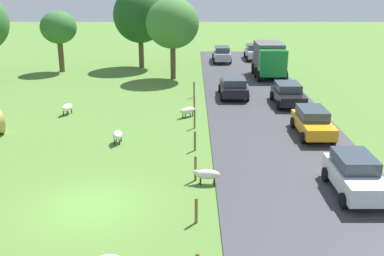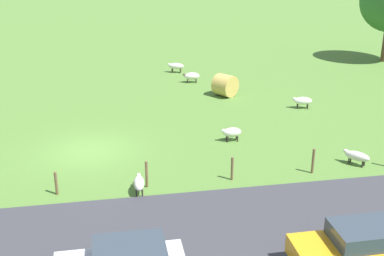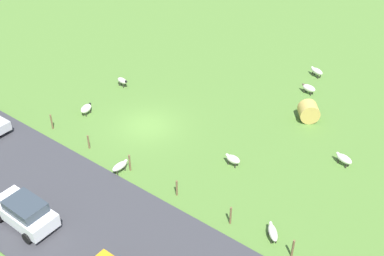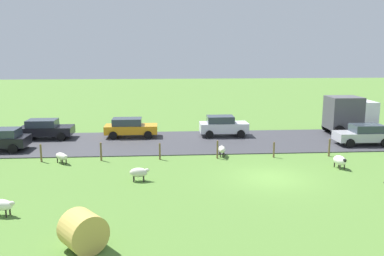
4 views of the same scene
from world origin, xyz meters
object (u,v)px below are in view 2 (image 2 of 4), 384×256
object	(u,v)px
sheep_4	(357,156)
hay_bale_0	(225,85)
car_5	(360,246)
sheep_7	(139,183)
sheep_2	(176,66)
sheep_3	(192,76)
sheep_5	(232,132)
sheep_6	(303,101)

from	to	relation	value
sheep_4	hay_bale_0	distance (m)	12.10
car_5	sheep_7	bearing A→B (deg)	-134.19
sheep_2	hay_bale_0	size ratio (longest dim) A/B	0.91
sheep_3	car_5	size ratio (longest dim) A/B	0.30
hay_bale_0	car_5	world-z (taller)	car_5
sheep_4	sheep_7	distance (m)	10.34
sheep_4	sheep_7	world-z (taller)	sheep_7
sheep_4	sheep_5	world-z (taller)	sheep_5
sheep_2	sheep_7	bearing A→B (deg)	-13.16
sheep_6	car_5	xyz separation A→B (m)	(15.56, -4.29, 0.38)
sheep_7	sheep_6	bearing A→B (deg)	130.10
sheep_2	sheep_6	distance (m)	11.75
sheep_3	sheep_7	xyz separation A→B (m)	(16.03, -5.13, -0.01)
sheep_2	sheep_3	bearing A→B (deg)	13.22
sheep_7	car_5	size ratio (longest dim) A/B	0.29
sheep_5	sheep_7	size ratio (longest dim) A/B	0.87
sheep_2	sheep_7	size ratio (longest dim) A/B	1.06
sheep_6	sheep_7	xyz separation A→B (m)	(9.16, -10.88, -0.01)
sheep_7	hay_bale_0	size ratio (longest dim) A/B	0.86
sheep_6	sheep_7	distance (m)	14.22
sheep_2	sheep_5	size ratio (longest dim) A/B	1.22
sheep_7	sheep_2	bearing A→B (deg)	166.84
sheep_7	car_5	distance (m)	9.19
sheep_2	car_5	bearing A→B (deg)	4.83
sheep_6	car_5	world-z (taller)	car_5
sheep_6	car_5	distance (m)	16.14
hay_bale_0	car_5	distance (m)	18.94
sheep_4	sheep_5	size ratio (longest dim) A/B	1.10
sheep_5	sheep_2	bearing A→B (deg)	-176.69
sheep_5	hay_bale_0	world-z (taller)	hay_bale_0
hay_bale_0	sheep_4	bearing A→B (deg)	16.98
sheep_6	sheep_7	size ratio (longest dim) A/B	1.01
sheep_4	hay_bale_0	xyz separation A→B (m)	(-11.57, -3.53, 0.28)
sheep_7	car_5	bearing A→B (deg)	45.81
sheep_4	sheep_6	bearing A→B (deg)	175.96
sheep_4	sheep_6	world-z (taller)	sheep_6
sheep_4	car_5	xyz separation A→B (m)	(7.37, -3.71, 0.42)
sheep_2	car_5	xyz separation A→B (m)	(25.39, 2.15, 0.35)
sheep_3	sheep_6	size ratio (longest dim) A/B	1.00
hay_bale_0	car_5	bearing A→B (deg)	-0.55
sheep_6	sheep_7	world-z (taller)	sheep_6
sheep_5	sheep_6	bearing A→B (deg)	127.47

